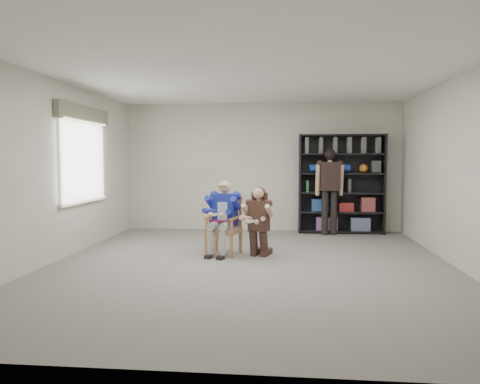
# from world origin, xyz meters

# --- Properties ---
(room_shell) EXTENTS (6.00, 7.00, 2.80)m
(room_shell) POSITION_xyz_m (0.00, 0.00, 1.40)
(room_shell) COLOR beige
(room_shell) RESTS_ON ground
(floor) EXTENTS (6.00, 7.00, 0.01)m
(floor) POSITION_xyz_m (0.00, 0.00, 0.00)
(floor) COLOR slate
(floor) RESTS_ON ground
(window_left) EXTENTS (0.16, 2.00, 1.75)m
(window_left) POSITION_xyz_m (-2.95, 1.00, 1.63)
(window_left) COLOR white
(window_left) RESTS_ON room_shell
(armchair) EXTENTS (0.67, 0.66, 0.95)m
(armchair) POSITION_xyz_m (-0.49, 0.77, 0.47)
(armchair) COLOR #A9823F
(armchair) RESTS_ON floor
(seated_man) EXTENTS (0.71, 0.85, 1.23)m
(seated_man) POSITION_xyz_m (-0.49, 0.77, 0.62)
(seated_man) COLOR navy
(seated_man) RESTS_ON floor
(kneeling_woman) EXTENTS (0.66, 0.86, 1.13)m
(kneeling_woman) POSITION_xyz_m (0.09, 0.65, 0.56)
(kneeling_woman) COLOR #34221A
(kneeling_woman) RESTS_ON floor
(bookshelf) EXTENTS (1.80, 0.38, 2.10)m
(bookshelf) POSITION_xyz_m (1.70, 3.28, 1.05)
(bookshelf) COLOR black
(bookshelf) RESTS_ON floor
(standing_man) EXTENTS (0.57, 0.36, 1.78)m
(standing_man) POSITION_xyz_m (1.43, 2.99, 0.89)
(standing_man) COLOR black
(standing_man) RESTS_ON floor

